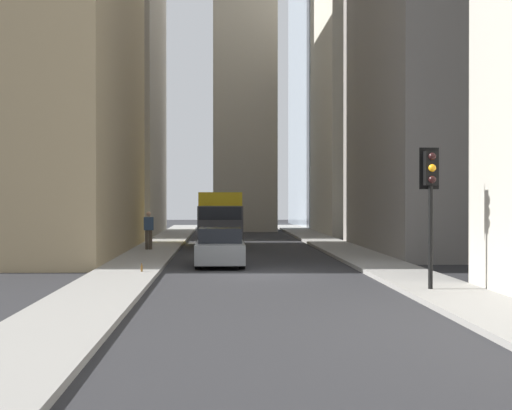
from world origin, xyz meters
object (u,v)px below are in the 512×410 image
object	(u,v)px
delivery_truck	(220,218)
discarded_bottle	(142,268)
hatchback_grey	(220,248)
traffic_light_foreground	(431,185)
pedestrian	(149,229)

from	to	relation	value
delivery_truck	discarded_bottle	xyz separation A→B (m)	(-15.93, 2.54, -1.21)
delivery_truck	hatchback_grey	xyz separation A→B (m)	(-12.25, -0.00, -0.80)
traffic_light_foreground	hatchback_grey	bearing A→B (deg)	31.79
hatchback_grey	traffic_light_foreground	size ratio (longest dim) A/B	1.16
pedestrian	discarded_bottle	bearing A→B (deg)	-175.90
hatchback_grey	pedestrian	bearing A→B (deg)	24.09
hatchback_grey	pedestrian	distance (m)	8.19
traffic_light_foreground	discarded_bottle	bearing A→B (deg)	57.02
discarded_bottle	traffic_light_foreground	bearing A→B (deg)	-122.98
traffic_light_foreground	pedestrian	distance (m)	18.71
hatchback_grey	pedestrian	world-z (taller)	pedestrian
delivery_truck	discarded_bottle	world-z (taller)	delivery_truck
discarded_bottle	delivery_truck	bearing A→B (deg)	-9.05
hatchback_grey	delivery_truck	bearing A→B (deg)	0.00
hatchback_grey	traffic_light_foreground	xyz separation A→B (m)	(-8.92, -5.53, 2.20)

